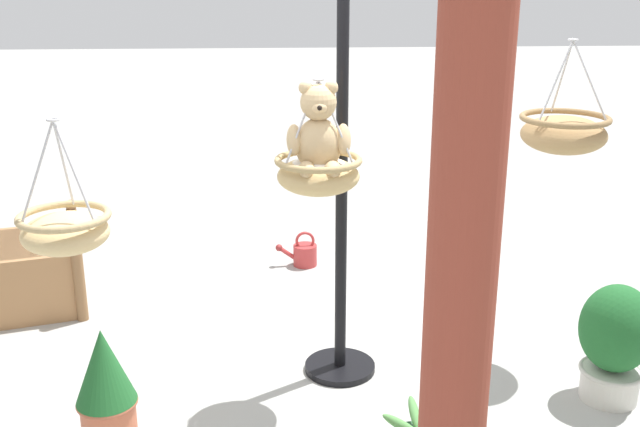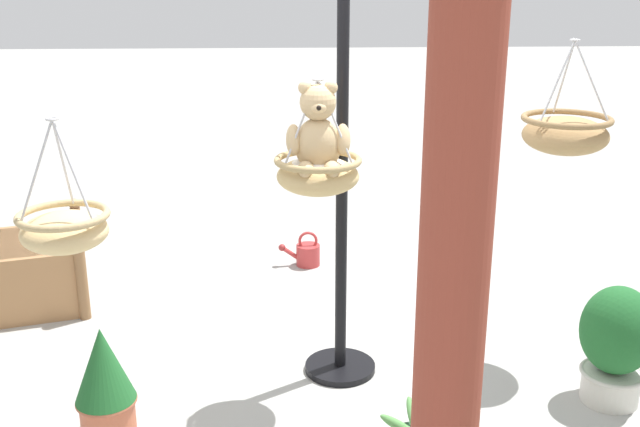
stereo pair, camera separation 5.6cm
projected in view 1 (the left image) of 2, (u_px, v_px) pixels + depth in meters
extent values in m
plane|color=#9E9E99|center=(321.00, 369.00, 4.76)|extent=(40.00, 40.00, 0.00)
cylinder|color=black|center=(341.00, 195.00, 4.39)|extent=(0.07, 0.07, 2.30)
cylinder|color=black|center=(340.00, 367.00, 4.75)|extent=(0.44, 0.44, 0.04)
ellipsoid|color=tan|center=(318.00, 176.00, 4.09)|extent=(0.45, 0.45, 0.20)
torus|color=tan|center=(318.00, 160.00, 4.06)|extent=(0.48, 0.48, 0.04)
ellipsoid|color=silver|center=(318.00, 173.00, 4.08)|extent=(0.40, 0.40, 0.16)
cylinder|color=#B7B7BC|center=(302.00, 123.00, 3.94)|extent=(0.19, 0.12, 0.44)
cylinder|color=#B7B7BC|center=(336.00, 122.00, 3.95)|extent=(0.19, 0.12, 0.44)
cylinder|color=#B7B7BC|center=(317.00, 117.00, 4.09)|extent=(0.01, 0.22, 0.44)
torus|color=#B7B7BC|center=(318.00, 79.00, 3.93)|extent=(0.06, 0.06, 0.01)
ellipsoid|color=tan|center=(318.00, 145.00, 4.03)|extent=(0.25, 0.21, 0.30)
sphere|color=tan|center=(318.00, 102.00, 3.96)|extent=(0.20, 0.20, 0.19)
ellipsoid|color=#D9B683|center=(319.00, 108.00, 3.89)|extent=(0.09, 0.07, 0.06)
sphere|color=black|center=(320.00, 108.00, 3.86)|extent=(0.03, 0.03, 0.03)
sphere|color=tan|center=(331.00, 87.00, 3.94)|extent=(0.07, 0.07, 0.07)
sphere|color=tan|center=(305.00, 88.00, 3.93)|extent=(0.07, 0.07, 0.07)
ellipsoid|color=tan|center=(343.00, 139.00, 3.99)|extent=(0.08, 0.14, 0.19)
ellipsoid|color=tan|center=(294.00, 140.00, 3.98)|extent=(0.08, 0.14, 0.19)
ellipsoid|color=tan|center=(333.00, 170.00, 3.96)|extent=(0.09, 0.17, 0.09)
ellipsoid|color=tan|center=(307.00, 170.00, 3.96)|extent=(0.09, 0.17, 0.09)
ellipsoid|color=#A37F51|center=(563.00, 135.00, 4.51)|extent=(0.51, 0.51, 0.22)
torus|color=olive|center=(565.00, 118.00, 4.47)|extent=(0.53, 0.53, 0.04)
cylinder|color=#B7B7BC|center=(556.00, 81.00, 4.34)|extent=(0.22, 0.13, 0.46)
cylinder|color=#B7B7BC|center=(590.00, 81.00, 4.35)|extent=(0.22, 0.13, 0.46)
cylinder|color=#B7B7BC|center=(562.00, 77.00, 4.51)|extent=(0.01, 0.24, 0.46)
torus|color=#B7B7BC|center=(573.00, 40.00, 4.33)|extent=(0.06, 0.06, 0.01)
ellipsoid|color=tan|center=(66.00, 233.00, 3.61)|extent=(0.42, 0.42, 0.19)
torus|color=tan|center=(64.00, 216.00, 3.59)|extent=(0.44, 0.44, 0.04)
cylinder|color=#B7B7BC|center=(37.00, 172.00, 3.46)|extent=(0.18, 0.11, 0.47)
cylinder|color=#B7B7BC|center=(74.00, 171.00, 3.47)|extent=(0.18, 0.11, 0.47)
cylinder|color=#B7B7BC|center=(64.00, 164.00, 3.60)|extent=(0.01, 0.20, 0.47)
torus|color=#B7B7BC|center=(53.00, 120.00, 3.44)|extent=(0.06, 0.06, 0.01)
cylinder|color=brown|center=(459.00, 311.00, 2.42)|extent=(0.23, 0.23, 2.73)
cube|color=#9E7047|center=(29.00, 274.00, 5.59)|extent=(0.88, 0.94, 0.50)
cube|color=#382819|center=(25.00, 246.00, 5.52)|extent=(0.78, 0.83, 0.06)
cylinder|color=brown|center=(79.00, 281.00, 5.34)|extent=(0.08, 0.08, 0.60)
cylinder|color=brown|center=(75.00, 245.00, 6.04)|extent=(0.08, 0.08, 0.60)
sphere|color=brown|center=(74.00, 237.00, 5.23)|extent=(0.09, 0.09, 0.09)
sphere|color=brown|center=(71.00, 205.00, 5.93)|extent=(0.09, 0.09, 0.09)
cylinder|color=beige|center=(609.00, 383.00, 4.41)|extent=(0.33, 0.33, 0.19)
torus|color=#BCB7AE|center=(611.00, 370.00, 4.38)|extent=(0.36, 0.36, 0.03)
cylinder|color=#382819|center=(611.00, 371.00, 4.39)|extent=(0.29, 0.29, 0.03)
ellipsoid|color=#1E5B28|center=(617.00, 328.00, 4.30)|extent=(0.42, 0.42, 0.52)
ellipsoid|color=#56934C|center=(401.00, 425.00, 3.73)|extent=(0.21, 0.08, 0.15)
ellipsoid|color=#56934C|center=(440.00, 424.00, 3.72)|extent=(0.22, 0.07, 0.12)
ellipsoid|color=#56934C|center=(415.00, 414.00, 3.81)|extent=(0.07, 0.22, 0.14)
cylinder|color=#BC6042|center=(109.00, 418.00, 4.05)|extent=(0.29, 0.29, 0.22)
torus|color=#A9573B|center=(107.00, 402.00, 4.02)|extent=(0.33, 0.33, 0.03)
cylinder|color=#382819|center=(107.00, 403.00, 4.02)|extent=(0.26, 0.26, 0.03)
cone|color=#1E5B28|center=(104.00, 366.00, 3.95)|extent=(0.32, 0.32, 0.42)
cylinder|color=#B23333|center=(305.00, 255.00, 6.39)|extent=(0.20, 0.20, 0.18)
cylinder|color=#B23333|center=(288.00, 254.00, 6.38)|extent=(0.17, 0.04, 0.14)
sphere|color=maroon|center=(279.00, 248.00, 6.36)|extent=(0.06, 0.06, 0.06)
torus|color=#B23333|center=(305.00, 241.00, 6.35)|extent=(0.16, 0.02, 0.16)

